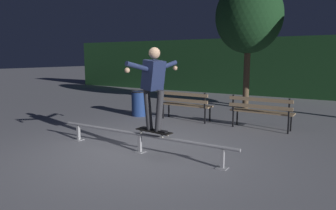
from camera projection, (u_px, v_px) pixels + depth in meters
name	position (u px, v px, depth m)	size (l,w,h in m)	color
ground_plane	(141.00, 152.00, 6.01)	(90.00, 90.00, 0.00)	gray
hedge_backdrop	(269.00, 67.00, 14.78)	(24.00, 1.20, 2.79)	#193D1E
grind_rail	(140.00, 137.00, 5.94)	(4.04, 0.18, 0.39)	#9E9EA3
skateboard	(154.00, 131.00, 5.74)	(0.80, 0.30, 0.09)	black
skateboarder	(154.00, 82.00, 5.59)	(0.63, 1.40, 1.56)	black
park_bench_leftmost	(185.00, 103.00, 8.89)	(1.61, 0.45, 0.88)	black
park_bench_left_center	(261.00, 109.00, 7.76)	(1.61, 0.45, 0.88)	black
tree_behind_benches	(249.00, 17.00, 10.64)	(2.34, 2.34, 4.56)	brown
trash_can	(139.00, 103.00, 9.65)	(0.52, 0.52, 0.80)	navy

